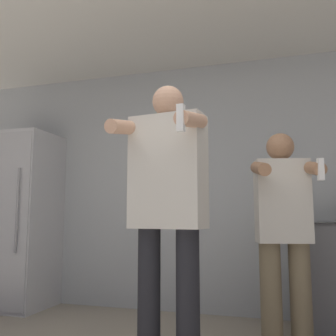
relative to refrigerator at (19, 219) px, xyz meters
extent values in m
cube|color=#B2B7BC|center=(2.13, 0.34, 0.35)|extent=(7.00, 0.06, 2.55)
cube|color=silver|center=(0.00, 0.01, 0.00)|extent=(0.71, 0.61, 1.85)
cylinder|color=#99999E|center=(0.23, -0.33, 0.09)|extent=(0.02, 0.02, 0.83)
cylinder|color=black|center=(1.97, -1.34, -0.48)|extent=(0.13, 0.13, 0.89)
cylinder|color=black|center=(2.21, -1.37, -0.48)|extent=(0.13, 0.13, 0.89)
cube|color=beige|center=(2.09, -1.35, 0.29)|extent=(0.46, 0.26, 0.67)
sphere|color=tan|center=(2.09, -1.35, 0.72)|extent=(0.19, 0.19, 0.19)
cylinder|color=tan|center=(1.86, -1.48, 0.55)|extent=(0.13, 0.33, 0.14)
cylinder|color=tan|center=(2.27, -1.53, 0.55)|extent=(0.13, 0.33, 0.14)
cube|color=white|center=(2.25, -1.69, 0.52)|extent=(0.04, 0.04, 0.14)
cylinder|color=#75664C|center=(2.64, -0.71, -0.54)|extent=(0.15, 0.15, 0.78)
cylinder|color=#75664C|center=(2.83, -0.67, -0.54)|extent=(0.15, 0.15, 0.78)
cube|color=beige|center=(2.73, -0.69, 0.14)|extent=(0.40, 0.28, 0.58)
sphere|color=#9E7051|center=(2.73, -0.69, 0.53)|extent=(0.20, 0.20, 0.20)
cylinder|color=#9E7051|center=(2.60, -0.88, 0.35)|extent=(0.15, 0.33, 0.14)
cylinder|color=#9E7051|center=(2.94, -0.80, 0.35)|extent=(0.15, 0.33, 0.14)
cube|color=white|center=(2.97, -0.95, 0.33)|extent=(0.04, 0.04, 0.14)
camera|label=1|loc=(2.72, -3.46, 0.03)|focal=40.00mm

